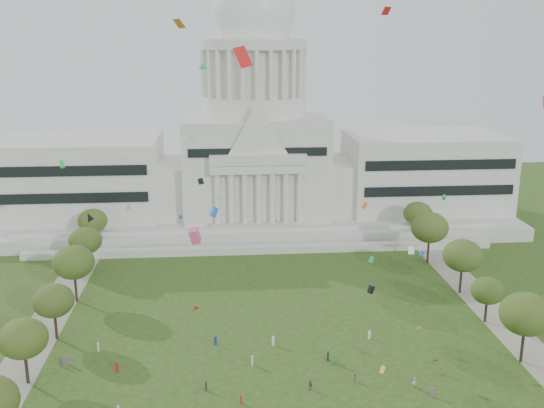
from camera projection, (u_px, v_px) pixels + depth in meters
capitol at (255, 153)px, 201.43m from camera, size 160.00×64.50×91.30m
path_left at (31, 349)px, 123.02m from camera, size 8.00×160.00×0.04m
path_right at (511, 331)px, 130.52m from camera, size 8.00×160.00×0.04m
row_tree_l_2 at (23, 339)px, 108.83m from camera, size 8.42×8.42×11.97m
row_tree_r_2 at (526, 314)px, 115.62m from camera, size 9.55×9.55×13.58m
row_tree_l_3 at (53, 301)px, 124.97m from camera, size 8.12×8.12×11.55m
row_tree_r_3 at (488, 291)px, 132.72m from camera, size 7.01×7.01×9.98m
row_tree_l_4 at (74, 262)px, 142.47m from camera, size 9.29×9.29×13.21m
row_tree_r_4 at (463, 256)px, 147.14m from camera, size 9.19×9.19×13.06m
row_tree_l_5 at (86, 241)px, 160.53m from camera, size 8.33×8.33×11.85m
row_tree_r_5 at (430, 227)px, 166.27m from camera, size 9.82×9.82×13.96m
row_tree_l_6 at (93, 221)px, 177.88m from camera, size 8.19×8.19×11.64m
row_tree_r_6 at (418, 214)px, 184.10m from camera, size 8.42×8.42×11.97m
person_0 at (441, 370)px, 113.68m from camera, size 0.76×0.92×1.60m
person_2 at (414, 383)px, 109.33m from camera, size 1.05×0.80×1.91m
person_4 at (310, 385)px, 108.72m from camera, size 0.98×1.23×1.84m
person_10 at (355, 378)px, 111.18m from camera, size 0.71×0.99×1.52m
distant_crowd at (216, 378)px, 111.02m from camera, size 65.13×33.96×1.92m
kite_swarm at (293, 225)px, 95.73m from camera, size 86.95×94.06×61.77m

